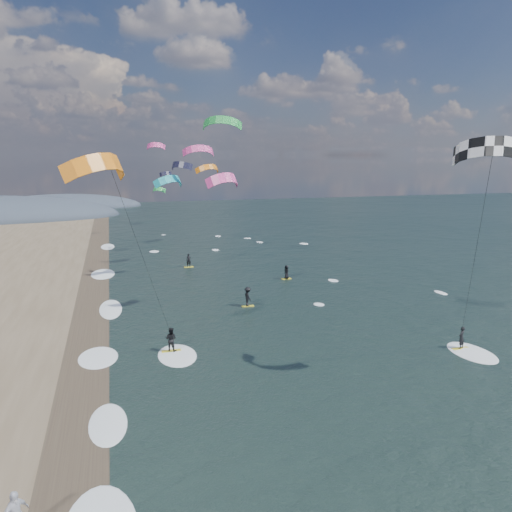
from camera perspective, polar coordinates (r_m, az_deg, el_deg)
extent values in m
plane|color=black|center=(24.67, 10.82, -21.63)|extent=(260.00, 260.00, 0.00)
cube|color=#382D23|center=(31.35, -19.25, -14.49)|extent=(3.00, 240.00, 0.00)
ellipsoid|color=#3D4756|center=(139.45, -21.22, 5.18)|extent=(40.00, 18.00, 7.00)
cube|color=yellow|center=(38.49, 22.34, -9.75)|extent=(1.29, 0.39, 0.06)
imported|color=black|center=(38.21, 22.43, -8.60)|extent=(0.69, 0.60, 1.59)
ellipsoid|color=white|center=(38.11, 23.45, -10.10)|extent=(2.60, 4.20, 0.12)
cylinder|color=black|center=(33.03, 23.81, 0.33)|extent=(0.02, 0.02, 14.47)
cube|color=yellow|center=(35.74, -9.65, -10.65)|extent=(1.33, 0.41, 0.06)
imported|color=black|center=(35.43, -9.70, -9.34)|extent=(1.03, 0.97, 1.69)
ellipsoid|color=white|center=(35.05, -8.99, -11.14)|extent=(2.60, 4.20, 0.12)
cylinder|color=black|center=(30.66, -12.69, -0.48)|extent=(0.02, 0.02, 13.68)
cube|color=yellow|center=(45.19, -0.94, -5.74)|extent=(1.10, 0.35, 0.05)
imported|color=black|center=(44.94, -0.94, -4.64)|extent=(0.77, 1.20, 1.76)
cube|color=yellow|center=(55.06, 3.50, -2.61)|extent=(1.10, 0.35, 0.05)
imported|color=black|center=(54.87, 3.51, -1.82)|extent=(0.58, 0.79, 1.50)
cube|color=yellow|center=(61.23, -7.68, -1.25)|extent=(1.10, 0.35, 0.05)
imported|color=black|center=(61.05, -7.70, -0.48)|extent=(0.66, 0.49, 1.63)
ellipsoid|color=white|center=(27.73, -17.06, -17.95)|extent=(2.40, 5.40, 0.11)
ellipsoid|color=white|center=(35.87, -16.92, -10.98)|extent=(2.40, 5.40, 0.11)
ellipsoid|color=white|center=(46.26, -16.82, -5.87)|extent=(2.40, 5.40, 0.11)
ellipsoid|color=white|center=(59.79, -16.74, -1.98)|extent=(2.40, 5.40, 0.11)
ellipsoid|color=white|center=(77.44, -16.68, 1.02)|extent=(2.40, 5.40, 0.11)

